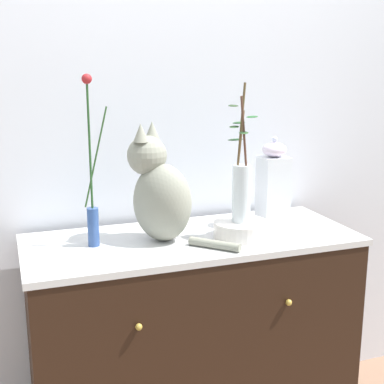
% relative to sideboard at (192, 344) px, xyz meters
% --- Properties ---
extents(wall_back, '(4.40, 0.08, 2.60)m').
position_rel_sideboard_xyz_m(wall_back, '(0.00, 0.34, 0.84)').
color(wall_back, silver).
rests_on(wall_back, ground_plane).
extents(sideboard, '(1.29, 0.55, 0.92)m').
position_rel_sideboard_xyz_m(sideboard, '(0.00, 0.00, 0.00)').
color(sideboard, black).
rests_on(sideboard, ground_plane).
extents(cat_sitting, '(0.38, 0.38, 0.45)m').
position_rel_sideboard_xyz_m(cat_sitting, '(-0.13, 0.01, 0.65)').
color(cat_sitting, gray).
rests_on(cat_sitting, sideboard).
extents(vase_slim_green, '(0.10, 0.04, 0.62)m').
position_rel_sideboard_xyz_m(vase_slim_green, '(-0.38, 0.02, 0.64)').
color(vase_slim_green, '#2E4C89').
rests_on(vase_slim_green, sideboard).
extents(bowl_porcelain, '(0.21, 0.21, 0.06)m').
position_rel_sideboard_xyz_m(bowl_porcelain, '(0.18, -0.07, 0.49)').
color(bowl_porcelain, silver).
rests_on(bowl_porcelain, sideboard).
extents(vase_glass_clear, '(0.11, 0.15, 0.53)m').
position_rel_sideboard_xyz_m(vase_glass_clear, '(0.18, -0.06, 0.67)').
color(vase_glass_clear, silver).
rests_on(vase_glass_clear, bowl_porcelain).
extents(jar_lidded_porcelain, '(0.11, 0.11, 0.37)m').
position_rel_sideboard_xyz_m(jar_lidded_porcelain, '(0.36, 0.03, 0.63)').
color(jar_lidded_porcelain, white).
rests_on(jar_lidded_porcelain, sideboard).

